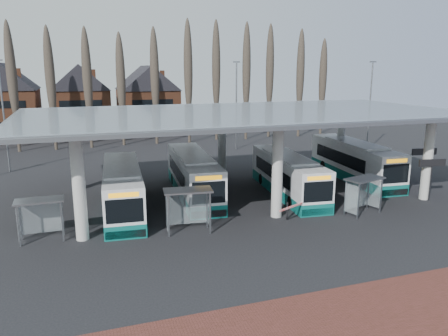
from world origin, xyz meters
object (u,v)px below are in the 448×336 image
object	(u,v)px
bus_3	(354,161)
shelter_2	(362,187)
bus_2	(287,175)
bus_1	(193,175)
shelter_0	(40,210)
bus_0	(123,189)
shelter_1	(188,201)

from	to	relation	value
bus_3	shelter_2	distance (m)	9.75
bus_2	bus_3	xyz separation A→B (m)	(7.65, 2.43, 0.10)
bus_1	shelter_2	xyz separation A→B (m)	(9.35, -7.92, 0.28)
bus_1	bus_2	distance (m)	7.19
bus_2	shelter_2	distance (m)	6.34
bus_1	shelter_0	bearing A→B (deg)	-144.84
bus_0	bus_3	size ratio (longest dim) A/B	0.95
bus_0	shelter_2	distance (m)	15.97
bus_1	shelter_0	size ratio (longest dim) A/B	4.50
bus_1	bus_2	world-z (taller)	bus_1
shelter_0	bus_0	bearing A→B (deg)	38.77
bus_3	shelter_1	size ratio (longest dim) A/B	4.02
bus_0	bus_2	bearing A→B (deg)	4.25
bus_3	bus_2	bearing A→B (deg)	-157.54
bus_1	shelter_0	distance (m)	11.96
shelter_0	shelter_2	xyz separation A→B (m)	(19.71, -1.94, 0.05)
shelter_1	shelter_0	bearing A→B (deg)	177.82
bus_3	shelter_0	bearing A→B (deg)	-160.93
bus_0	bus_3	bearing A→B (deg)	11.41
bus_2	shelter_1	xyz separation A→B (m)	(-9.16, -5.24, 0.45)
bus_0	shelter_0	distance (m)	6.34
shelter_1	bus_2	bearing A→B (deg)	37.15
bus_0	bus_2	size ratio (longest dim) A/B	1.01
shelter_0	shelter_1	xyz separation A→B (m)	(8.08, -1.36, 0.15)
bus_3	shelter_1	bearing A→B (deg)	-150.63
shelter_1	shelter_2	xyz separation A→B (m)	(11.63, -0.58, -0.10)
bus_2	shelter_2	world-z (taller)	bus_2
bus_3	shelter_1	distance (m)	18.48
bus_2	shelter_1	size ratio (longest dim) A/B	3.77
bus_1	bus_2	size ratio (longest dim) A/B	1.05
bus_0	shelter_2	xyz separation A→B (m)	(14.82, -5.95, 0.33)
bus_1	shelter_1	distance (m)	7.70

